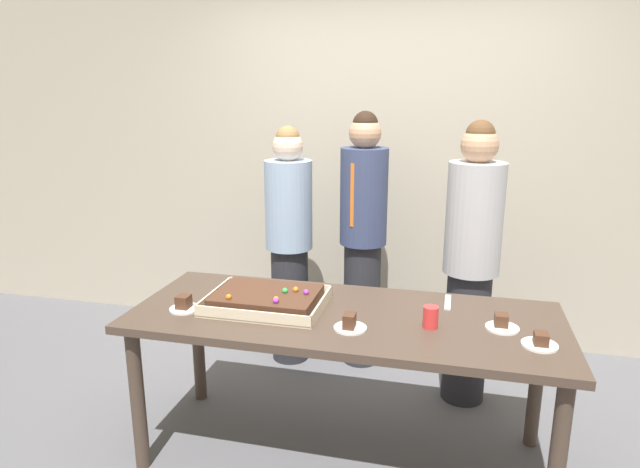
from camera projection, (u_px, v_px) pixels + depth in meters
name	position (u px, v px, depth m)	size (l,w,h in m)	color
ground_plane	(343.00, 454.00, 2.84)	(12.00, 12.00, 0.00)	#5B5B60
interior_back_panel	(389.00, 137.00, 3.97)	(8.00, 0.12, 3.00)	#B2A893
party_table	(344.00, 331.00, 2.67)	(2.06, 0.81, 0.78)	#47382D
sheet_cake	(267.00, 300.00, 2.73)	(0.57, 0.43, 0.10)	beige
plated_slice_near_left	(350.00, 324.00, 2.47)	(0.15, 0.15, 0.08)	white
plated_slice_near_right	(540.00, 342.00, 2.31)	(0.15, 0.15, 0.06)	white
plated_slice_far_left	(502.00, 324.00, 2.48)	(0.15, 0.15, 0.06)	white
plated_slice_far_right	(184.00, 305.00, 2.69)	(0.15, 0.15, 0.07)	white
drink_cup_nearest	(431.00, 317.00, 2.48)	(0.07, 0.07, 0.10)	red
cake_server_utensil	(448.00, 302.00, 2.78)	(0.03, 0.20, 0.01)	silver
person_serving_front	(289.00, 242.00, 3.68)	(0.31, 0.31, 1.61)	#28282D
person_green_shirt_behind	(471.00, 261.00, 3.16)	(0.32, 0.32, 1.67)	#28282D
person_striped_tie_right	(363.00, 236.00, 3.62)	(0.31, 0.31, 1.70)	#28282D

